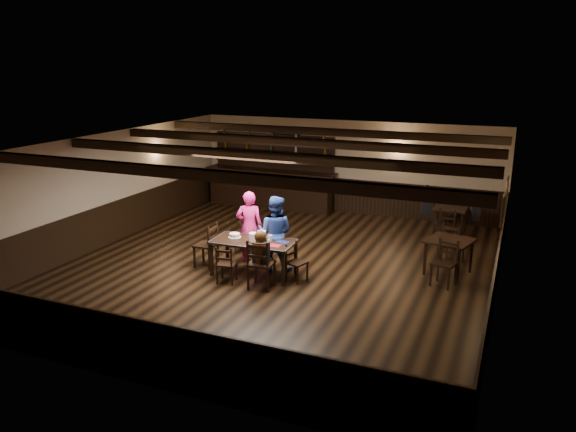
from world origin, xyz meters
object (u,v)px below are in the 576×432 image
at_px(cake, 235,235).
at_px(man_blue, 275,233).
at_px(dining_table, 254,244).
at_px(chair_near_right, 260,261).
at_px(chair_near_left, 225,262).
at_px(woman_pink, 249,227).
at_px(bar_counter, 271,183).

bearing_deg(cake, man_blue, 30.83).
height_order(dining_table, chair_near_right, chair_near_right).
xyz_separation_m(chair_near_left, cake, (-0.16, 0.71, 0.33)).
relative_size(woman_pink, man_blue, 1.00).
distance_m(woman_pink, bar_counter, 4.93).
bearing_deg(dining_table, bar_counter, 110.67).
bearing_deg(woman_pink, bar_counter, -90.32).
height_order(woman_pink, bar_counter, bar_counter).
height_order(chair_near_right, cake, chair_near_right).
relative_size(chair_near_left, cake, 2.92).
height_order(chair_near_right, woman_pink, woman_pink).
xyz_separation_m(dining_table, man_blue, (0.27, 0.49, 0.13)).
distance_m(man_blue, cake, 0.86).
bearing_deg(chair_near_left, bar_counter, 105.87).
height_order(chair_near_right, bar_counter, bar_counter).
relative_size(dining_table, chair_near_right, 1.72).
xyz_separation_m(chair_near_left, man_blue, (0.58, 1.15, 0.35)).
bearing_deg(man_blue, chair_near_left, 59.18).
bearing_deg(dining_table, woman_pink, 122.48).
xyz_separation_m(woman_pink, man_blue, (0.71, -0.20, 0.00)).
distance_m(dining_table, chair_near_left, 0.76).
bearing_deg(man_blue, chair_near_right, 95.03).
bearing_deg(bar_counter, chair_near_right, -67.67).
relative_size(dining_table, woman_pink, 1.09).
relative_size(dining_table, cake, 6.51).
height_order(man_blue, cake, man_blue).
relative_size(man_blue, cake, 6.02).
bearing_deg(dining_table, chair_near_left, -115.51).
height_order(dining_table, bar_counter, bar_counter).
bearing_deg(dining_table, cake, 173.36).
bearing_deg(chair_near_right, cake, 142.00).
xyz_separation_m(man_blue, cake, (-0.74, -0.44, -0.02)).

